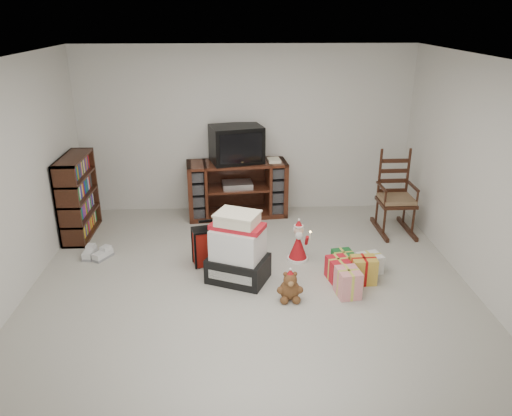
# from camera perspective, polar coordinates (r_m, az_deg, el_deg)

# --- Properties ---
(room) EXTENTS (5.01, 5.01, 2.51)m
(room) POSITION_cam_1_polar(r_m,az_deg,el_deg) (5.19, -0.65, 2.68)
(room) COLOR beige
(room) RESTS_ON ground
(tv_stand) EXTENTS (1.52, 0.68, 0.84)m
(tv_stand) POSITION_cam_1_polar(r_m,az_deg,el_deg) (7.54, -2.18, 2.20)
(tv_stand) COLOR #4C2415
(tv_stand) RESTS_ON floor
(bookshelf) EXTENTS (0.31, 0.92, 1.13)m
(bookshelf) POSITION_cam_1_polar(r_m,az_deg,el_deg) (7.25, -19.67, 1.09)
(bookshelf) COLOR #3A1B10
(bookshelf) RESTS_ON floor
(rocking_chair) EXTENTS (0.50, 0.80, 1.20)m
(rocking_chair) POSITION_cam_1_polar(r_m,az_deg,el_deg) (7.30, 15.56, 0.61)
(rocking_chair) COLOR #3A1B10
(rocking_chair) RESTS_ON floor
(gift_pile) EXTENTS (0.79, 0.70, 0.82)m
(gift_pile) POSITION_cam_1_polar(r_m,az_deg,el_deg) (5.74, -2.08, -5.02)
(gift_pile) COLOR black
(gift_pile) RESTS_ON floor
(red_suitcase) EXTENTS (0.41, 0.28, 0.56)m
(red_suitcase) POSITION_cam_1_polar(r_m,az_deg,el_deg) (6.16, -5.42, -4.35)
(red_suitcase) COLOR maroon
(red_suitcase) RESTS_ON floor
(stocking) EXTENTS (0.33, 0.22, 0.64)m
(stocking) POSITION_cam_1_polar(r_m,az_deg,el_deg) (5.90, -2.51, -4.64)
(stocking) COLOR #0D7D10
(stocking) RESTS_ON floor
(teddy_bear) EXTENTS (0.22, 0.20, 0.33)m
(teddy_bear) POSITION_cam_1_polar(r_m,az_deg,el_deg) (5.48, 3.89, -9.03)
(teddy_bear) COLOR brown
(teddy_bear) RESTS_ON floor
(santa_figurine) EXTENTS (0.27, 0.25, 0.55)m
(santa_figurine) POSITION_cam_1_polar(r_m,az_deg,el_deg) (6.27, 4.84, -4.20)
(santa_figurine) COLOR #A81217
(santa_figurine) RESTS_ON floor
(mrs_claus_figurine) EXTENTS (0.27, 0.26, 0.56)m
(mrs_claus_figurine) POSITION_cam_1_polar(r_m,az_deg,el_deg) (6.42, -3.39, -3.45)
(mrs_claus_figurine) COLOR #A81217
(mrs_claus_figurine) RESTS_ON floor
(sneaker_pair) EXTENTS (0.38, 0.31, 0.10)m
(sneaker_pair) POSITION_cam_1_polar(r_m,az_deg,el_deg) (6.69, -17.80, -5.02)
(sneaker_pair) COLOR silver
(sneaker_pair) RESTS_ON floor
(gift_cluster) EXTENTS (0.76, 0.86, 0.26)m
(gift_cluster) POSITION_cam_1_polar(r_m,az_deg,el_deg) (5.97, 10.71, -6.81)
(gift_cluster) COLOR red
(gift_cluster) RESTS_ON floor
(crt_television) EXTENTS (0.84, 0.70, 0.54)m
(crt_television) POSITION_cam_1_polar(r_m,az_deg,el_deg) (7.36, -2.26, 7.31)
(crt_television) COLOR black
(crt_television) RESTS_ON tv_stand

